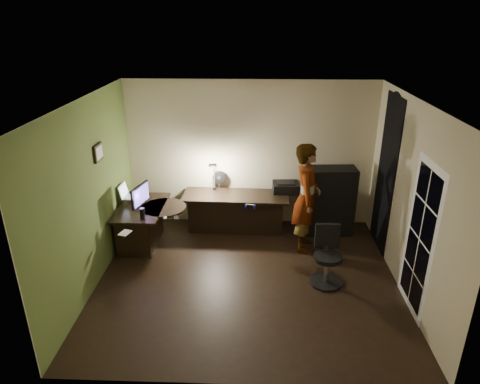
{
  "coord_description": "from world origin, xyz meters",
  "views": [
    {
      "loc": [
        0.1,
        -5.48,
        3.75
      ],
      "look_at": [
        -0.15,
        1.05,
        1.0
      ],
      "focal_mm": 32.0,
      "sensor_mm": 36.0,
      "label": 1
    }
  ],
  "objects_px": {
    "desk_left": "(143,225)",
    "cabinet": "(330,201)",
    "monitor": "(140,203)",
    "desk_right": "(236,213)",
    "office_chair": "(328,257)",
    "person": "(306,198)"
  },
  "relations": [
    {
      "from": "desk_left",
      "to": "office_chair",
      "type": "relative_size",
      "value": 1.4
    },
    {
      "from": "monitor",
      "to": "person",
      "type": "distance_m",
      "value": 2.74
    },
    {
      "from": "desk_right",
      "to": "cabinet",
      "type": "relative_size",
      "value": 1.53
    },
    {
      "from": "cabinet",
      "to": "desk_right",
      "type": "bearing_deg",
      "value": 176.66
    },
    {
      "from": "desk_right",
      "to": "cabinet",
      "type": "distance_m",
      "value": 1.73
    },
    {
      "from": "desk_right",
      "to": "monitor",
      "type": "distance_m",
      "value": 1.79
    },
    {
      "from": "office_chair",
      "to": "person",
      "type": "bearing_deg",
      "value": 102.02
    },
    {
      "from": "person",
      "to": "cabinet",
      "type": "bearing_deg",
      "value": -34.17
    },
    {
      "from": "cabinet",
      "to": "person",
      "type": "xyz_separation_m",
      "value": [
        -0.51,
        -0.59,
        0.31
      ]
    },
    {
      "from": "cabinet",
      "to": "office_chair",
      "type": "distance_m",
      "value": 1.67
    },
    {
      "from": "monitor",
      "to": "office_chair",
      "type": "distance_m",
      "value": 3.13
    },
    {
      "from": "desk_left",
      "to": "cabinet",
      "type": "xyz_separation_m",
      "value": [
        3.29,
        0.57,
        0.27
      ]
    },
    {
      "from": "desk_left",
      "to": "person",
      "type": "distance_m",
      "value": 2.84
    },
    {
      "from": "monitor",
      "to": "office_chair",
      "type": "bearing_deg",
      "value": -2.25
    },
    {
      "from": "desk_right",
      "to": "person",
      "type": "distance_m",
      "value": 1.45
    },
    {
      "from": "monitor",
      "to": "desk_right",
      "type": "bearing_deg",
      "value": 40.5
    },
    {
      "from": "desk_right",
      "to": "monitor",
      "type": "relative_size",
      "value": 3.57
    },
    {
      "from": "cabinet",
      "to": "monitor",
      "type": "bearing_deg",
      "value": -170.11
    },
    {
      "from": "office_chair",
      "to": "person",
      "type": "distance_m",
      "value": 1.18
    },
    {
      "from": "cabinet",
      "to": "person",
      "type": "relative_size",
      "value": 0.67
    },
    {
      "from": "desk_right",
      "to": "monitor",
      "type": "xyz_separation_m",
      "value": [
        -1.54,
        -0.76,
        0.52
      ]
    },
    {
      "from": "cabinet",
      "to": "monitor",
      "type": "relative_size",
      "value": 2.34
    }
  ]
}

